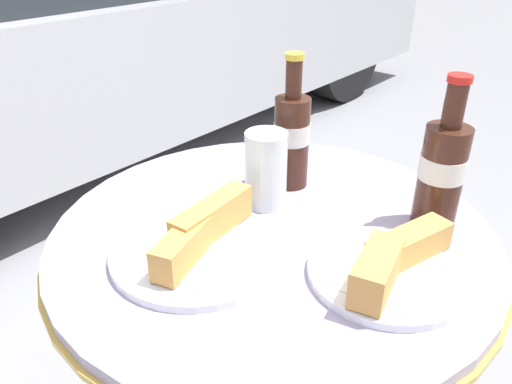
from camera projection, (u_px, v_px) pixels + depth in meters
name	position (u px, v px, depth m)	size (l,w,h in m)	color
bistro_table	(271.00, 312.00, 0.86)	(0.70, 0.70, 0.69)	gold
cola_bottle_left	(442.00, 171.00, 0.74)	(0.07, 0.07, 0.24)	#3D1E14
cola_bottle_right	(292.00, 136.00, 0.86)	(0.06, 0.06, 0.23)	#3D1E14
drinking_glass	(266.00, 173.00, 0.81)	(0.07, 0.07, 0.13)	silver
lunch_plate_near	(199.00, 243.00, 0.71)	(0.25, 0.25, 0.07)	white
lunch_plate_far	(389.00, 267.00, 0.65)	(0.22, 0.21, 0.06)	white
parked_car	(78.00, 24.00, 2.71)	(4.53, 1.84, 1.25)	#B7B7BC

